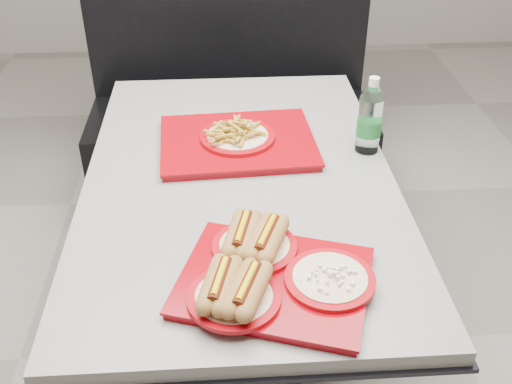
{
  "coord_description": "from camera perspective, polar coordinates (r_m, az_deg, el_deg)",
  "views": [
    {
      "loc": [
        -0.05,
        -1.48,
        1.7
      ],
      "look_at": [
        0.03,
        -0.21,
        0.83
      ],
      "focal_mm": 42.0,
      "sensor_mm": 36.0,
      "label": 1
    }
  ],
  "objects": [
    {
      "name": "diner_table",
      "position": [
        1.85,
        -1.5,
        -2.63
      ],
      "size": [
        0.92,
        1.42,
        0.75
      ],
      "color": "black",
      "rests_on": "ground"
    },
    {
      "name": "ground",
      "position": [
        2.25,
        -1.27,
        -14.6
      ],
      "size": [
        6.0,
        6.0,
        0.0
      ],
      "primitive_type": "plane",
      "color": "gray",
      "rests_on": "ground"
    },
    {
      "name": "tray_far",
      "position": [
        1.89,
        -1.77,
        5.09
      ],
      "size": [
        0.5,
        0.4,
        0.1
      ],
      "rotation": [
        0.0,
        0.0,
        0.06
      ],
      "color": "#8D030C",
      "rests_on": "diner_table"
    },
    {
      "name": "tray_near",
      "position": [
        1.37,
        1.03,
        -7.69
      ],
      "size": [
        0.5,
        0.45,
        0.09
      ],
      "rotation": [
        0.0,
        0.0,
        -0.32
      ],
      "color": "#8D030C",
      "rests_on": "diner_table"
    },
    {
      "name": "booth_bench",
      "position": [
        2.88,
        -2.41,
        7.55
      ],
      "size": [
        1.3,
        0.57,
        1.35
      ],
      "color": "black",
      "rests_on": "ground"
    },
    {
      "name": "water_bottle",
      "position": [
        1.86,
        10.78,
        6.78
      ],
      "size": [
        0.08,
        0.08,
        0.24
      ],
      "rotation": [
        0.0,
        0.0,
        -0.25
      ],
      "color": "silver",
      "rests_on": "diner_table"
    }
  ]
}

